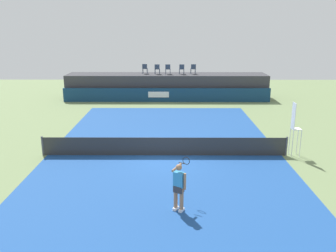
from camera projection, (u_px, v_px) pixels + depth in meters
ground_plane at (165, 138)px, 21.24m from camera, size 48.00×48.00×0.00m
court_inner at (164, 155)px, 18.35m from camera, size 12.00×22.00×0.00m
sponsor_wall at (167, 95)px, 31.19m from camera, size 18.00×0.22×1.20m
spectator_platform at (167, 86)px, 32.79m from camera, size 18.00×2.80×2.20m
spectator_chair_far_left at (145, 68)px, 32.54m from camera, size 0.48×0.48×0.89m
spectator_chair_left at (157, 69)px, 32.23m from camera, size 0.47×0.47×0.89m
spectator_chair_center at (168, 69)px, 32.20m from camera, size 0.46×0.46×0.89m
spectator_chair_right at (182, 69)px, 32.20m from camera, size 0.45×0.45×0.89m
spectator_chair_far_right at (193, 69)px, 32.35m from camera, size 0.48×0.48×0.89m
umpire_chair at (294, 126)px, 17.89m from camera, size 0.46×0.46×2.76m
tennis_net at (164, 146)px, 18.22m from camera, size 12.40×0.02×0.95m
net_post_near at (43, 146)px, 18.25m from camera, size 0.10×0.10×1.00m
net_post_far at (286, 146)px, 18.18m from camera, size 0.10×0.10×1.00m
tennis_player at (179, 186)px, 12.62m from camera, size 0.69×1.26×1.77m
tennis_ball at (204, 148)px, 19.37m from camera, size 0.07×0.07×0.07m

